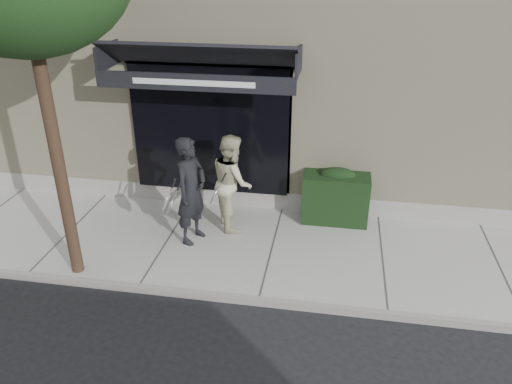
# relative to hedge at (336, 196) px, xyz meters

# --- Properties ---
(ground) EXTENTS (80.00, 80.00, 0.00)m
(ground) POSITION_rel_hedge_xyz_m (-1.10, -1.25, -0.66)
(ground) COLOR black
(ground) RESTS_ON ground
(sidewalk) EXTENTS (20.00, 3.00, 0.12)m
(sidewalk) POSITION_rel_hedge_xyz_m (-1.10, -1.25, -0.60)
(sidewalk) COLOR #A1A19B
(sidewalk) RESTS_ON ground
(curb) EXTENTS (20.00, 0.10, 0.14)m
(curb) POSITION_rel_hedge_xyz_m (-1.10, -2.80, -0.59)
(curb) COLOR gray
(curb) RESTS_ON ground
(building_facade) EXTENTS (14.30, 8.04, 5.64)m
(building_facade) POSITION_rel_hedge_xyz_m (-1.11, 3.71, 2.08)
(building_facade) COLOR beige
(building_facade) RESTS_ON ground
(hedge) EXTENTS (1.30, 0.70, 1.14)m
(hedge) POSITION_rel_hedge_xyz_m (0.00, 0.00, 0.00)
(hedge) COLOR black
(hedge) RESTS_ON sidewalk
(pedestrian_front) EXTENTS (0.79, 0.95, 2.05)m
(pedestrian_front) POSITION_rel_hedge_xyz_m (-2.61, -1.23, 0.48)
(pedestrian_front) COLOR black
(pedestrian_front) RESTS_ON sidewalk
(pedestrian_back) EXTENTS (1.03, 1.13, 1.89)m
(pedestrian_back) POSITION_rel_hedge_xyz_m (-1.99, -0.55, 0.41)
(pedestrian_back) COLOR beige
(pedestrian_back) RESTS_ON sidewalk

